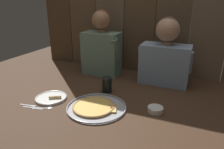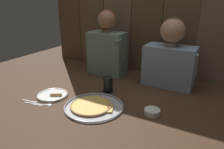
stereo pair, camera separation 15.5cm
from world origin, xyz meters
name	(u,v)px [view 1 (the left image)]	position (x,y,z in m)	size (l,w,h in m)	color
ground_plane	(108,102)	(0.00, 0.00, 0.00)	(3.20, 3.20, 0.00)	#422B1C
pizza_tray	(96,107)	(-0.04, -0.12, 0.01)	(0.42, 0.42, 0.03)	#B2B2B7
dinner_plate	(51,98)	(-0.42, -0.12, 0.01)	(0.24, 0.24, 0.03)	white
drinking_glass	(107,85)	(-0.08, 0.16, 0.06)	(0.09, 0.09, 0.12)	black
dipping_bowl	(155,109)	(0.35, -0.01, 0.02)	(0.10, 0.10, 0.04)	white
table_fork	(29,105)	(-0.50, -0.27, 0.00)	(0.13, 0.03, 0.01)	silver
table_knife	(33,108)	(-0.45, -0.29, 0.00)	(0.16, 0.05, 0.01)	silver
table_spoon	(46,108)	(-0.36, -0.25, 0.00)	(0.13, 0.08, 0.01)	silver
diner_left	(101,46)	(-0.31, 0.53, 0.28)	(0.39, 0.21, 0.62)	slate
diner_right	(165,54)	(0.31, 0.54, 0.26)	(0.45, 0.22, 0.58)	#849EB7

